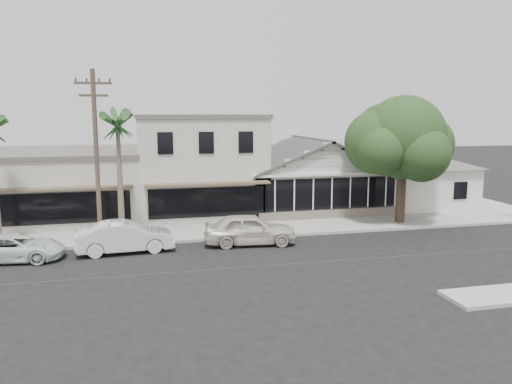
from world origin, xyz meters
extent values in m
plane|color=black|center=(0.00, 0.00, 0.00)|extent=(140.00, 140.00, 0.00)
cube|color=#9E9991|center=(-8.00, 6.75, 0.07)|extent=(90.00, 3.50, 0.15)
cube|color=white|center=(5.00, 12.50, 1.50)|extent=(10.00, 8.00, 3.00)
cube|color=black|center=(5.00, 8.44, 1.75)|extent=(8.80, 0.10, 2.00)
cube|color=#60564C|center=(5.00, 8.45, 0.35)|extent=(9.60, 0.18, 0.70)
cube|color=white|center=(13.20, 11.50, 1.50)|extent=(6.00, 6.00, 3.00)
cube|color=beige|center=(-3.00, 13.50, 3.25)|extent=(8.00, 10.00, 6.50)
cube|color=beige|center=(-12.00, 13.50, 2.10)|extent=(10.00, 10.00, 4.20)
cylinder|color=brown|center=(-9.00, 5.20, 4.50)|extent=(0.24, 0.24, 9.00)
cube|color=brown|center=(-9.00, 5.20, 8.30)|extent=(1.80, 0.12, 0.12)
cube|color=brown|center=(-9.00, 5.20, 7.70)|extent=(1.40, 0.12, 0.12)
imported|color=beige|center=(-1.39, 3.83, 0.82)|extent=(4.99, 2.42, 1.64)
imported|color=silver|center=(-7.73, 3.79, 0.78)|extent=(4.84, 2.01, 1.56)
imported|color=silver|center=(-12.73, 3.48, 0.62)|extent=(4.65, 2.51, 1.24)
cylinder|color=#45382A|center=(8.73, 6.40, 1.56)|extent=(0.59, 0.59, 3.13)
sphere|color=#1A3214|center=(8.73, 6.40, 5.38)|extent=(5.08, 5.08, 5.08)
sphere|color=#1A3214|center=(10.49, 6.98, 4.89)|extent=(3.71, 3.71, 3.71)
sphere|color=#1A3214|center=(7.17, 6.79, 5.08)|extent=(3.91, 3.91, 3.91)
sphere|color=#1A3214|center=(9.12, 4.93, 4.50)|extent=(3.32, 3.32, 3.32)
sphere|color=#1A3214|center=(8.14, 7.96, 5.67)|extent=(3.52, 3.52, 3.52)
sphere|color=#1A3214|center=(9.90, 7.76, 6.06)|extent=(3.13, 3.13, 3.13)
sphere|color=#1A3214|center=(6.97, 5.61, 4.69)|extent=(2.93, 2.93, 2.93)
cone|color=#726651|center=(-7.93, 5.63, 3.04)|extent=(0.37, 0.37, 6.08)
camera|label=1|loc=(-6.93, -21.07, 6.85)|focal=35.00mm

